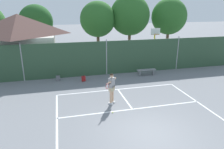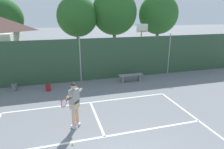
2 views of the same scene
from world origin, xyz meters
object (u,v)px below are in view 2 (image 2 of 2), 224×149
tennis_player (74,101)px  backpack_red (48,88)px  basketball_hoop (141,40)px  tennis_ball (73,144)px  courtside_bench (131,76)px  backpack_grey (14,87)px

tennis_player → backpack_red: (-1.14, 4.30, -0.92)m
basketball_hoop → tennis_ball: basketball_hoop is taller
tennis_ball → backpack_red: backpack_red is taller
tennis_player → tennis_ball: tennis_player is taller
tennis_ball → courtside_bench: (4.33, 5.66, 0.33)m
tennis_player → backpack_red: tennis_player is taller
tennis_player → tennis_ball: size_ratio=28.10×
backpack_grey → courtside_bench: bearing=-2.9°
backpack_red → courtside_bench: 5.24m
backpack_grey → tennis_player: bearing=-58.1°
tennis_ball → courtside_bench: size_ratio=0.04×
backpack_red → tennis_ball: bearing=-80.5°
backpack_grey → backpack_red: 1.99m
backpack_grey → backpack_red: (1.90, -0.58, 0.00)m
tennis_player → backpack_grey: bearing=121.9°
tennis_ball → backpack_red: 5.52m
basketball_hoop → courtside_bench: bearing=-125.3°
courtside_bench → backpack_red: bearing=-177.6°
basketball_hoop → courtside_bench: basketball_hoop is taller
tennis_ball → basketball_hoop: bearing=53.2°
backpack_grey → courtside_bench: size_ratio=0.29×
backpack_red → backpack_grey: bearing=163.1°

